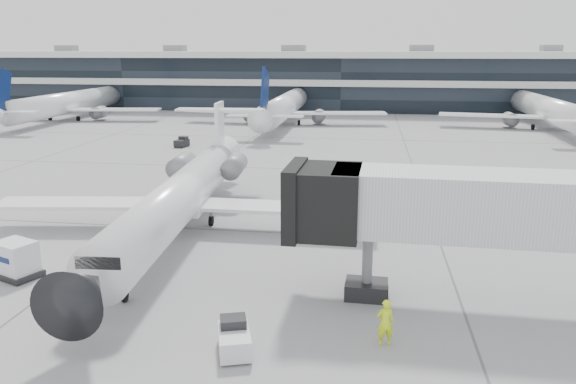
% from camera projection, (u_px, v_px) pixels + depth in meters
% --- Properties ---
extents(ground, '(220.00, 220.00, 0.00)m').
position_uv_depth(ground, '(281.00, 233.00, 36.53)').
color(ground, gray).
rests_on(ground, ground).
extents(terminal, '(170.00, 22.00, 10.00)m').
position_uv_depth(terminal, '(344.00, 83.00, 113.92)').
color(terminal, black).
rests_on(terminal, ground).
extents(bg_jet_left, '(32.00, 40.00, 9.60)m').
position_uv_depth(bg_jet_left, '(71.00, 119.00, 95.52)').
color(bg_jet_left, white).
rests_on(bg_jet_left, ground).
extents(bg_jet_center, '(32.00, 40.00, 9.60)m').
position_uv_depth(bg_jet_center, '(285.00, 123.00, 90.38)').
color(bg_jet_center, white).
rests_on(bg_jet_center, ground).
extents(bg_jet_right, '(32.00, 40.00, 9.60)m').
position_uv_depth(bg_jet_right, '(546.00, 128.00, 84.82)').
color(bg_jet_right, white).
rests_on(bg_jet_right, ground).
extents(regional_jet, '(25.15, 31.42, 7.25)m').
position_uv_depth(regional_jet, '(182.00, 194.00, 36.44)').
color(regional_jet, white).
rests_on(regional_jet, ground).
extents(jet_bridge, '(20.33, 4.65, 6.53)m').
position_uv_depth(jet_bridge, '(539.00, 210.00, 24.66)').
color(jet_bridge, '#B1B3B6').
rests_on(jet_bridge, ground).
extents(ramp_worker, '(0.82, 0.66, 1.96)m').
position_uv_depth(ramp_worker, '(385.00, 322.00, 22.51)').
color(ramp_worker, '#E0FF1A').
rests_on(ramp_worker, ground).
extents(baggage_tug, '(1.77, 2.31, 1.30)m').
position_uv_depth(baggage_tug, '(234.00, 339.00, 22.04)').
color(baggage_tug, silver).
rests_on(baggage_tug, ground).
extents(cargo_uld, '(2.80, 2.47, 1.90)m').
position_uv_depth(cargo_uld, '(16.00, 260.00, 29.27)').
color(cargo_uld, black).
rests_on(cargo_uld, ground).
extents(traffic_cone, '(0.42, 0.42, 0.61)m').
position_uv_depth(traffic_cone, '(301.00, 180.00, 50.20)').
color(traffic_cone, orange).
rests_on(traffic_cone, ground).
extents(far_tug, '(1.54, 2.15, 1.24)m').
position_uv_depth(far_tug, '(182.00, 142.00, 68.53)').
color(far_tug, black).
rests_on(far_tug, ground).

